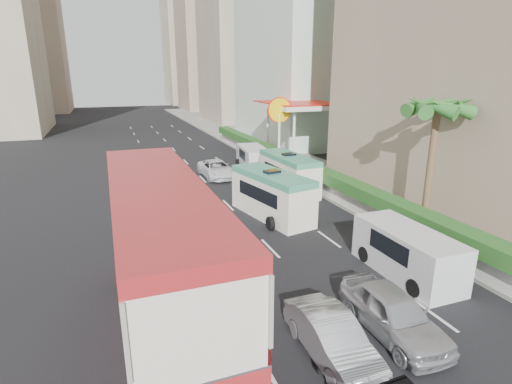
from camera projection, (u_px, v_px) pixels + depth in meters
name	position (u px, v px, depth m)	size (l,w,h in m)	color
ground_plane	(332.00, 300.00, 14.66)	(200.00, 200.00, 0.00)	black
double_decker_bus	(162.00, 264.00, 11.93)	(2.50, 11.00, 5.06)	#A52123
car_silver_lane_a	(331.00, 356.00, 11.74)	(1.37, 3.94, 1.30)	#B5B8BD
car_silver_lane_b	(391.00, 332.00, 12.82)	(1.72, 4.29, 1.46)	#B5B8BD
van_asset	(217.00, 177.00, 32.27)	(2.20, 4.77, 1.33)	silver
minibus_near	(272.00, 195.00, 22.97)	(1.97, 5.91, 2.62)	silver
minibus_far	(288.00, 173.00, 28.06)	(1.94, 5.82, 2.58)	silver
panel_van_near	(407.00, 252.00, 16.33)	(1.94, 4.85, 1.94)	silver
panel_van_far	(253.00, 159.00, 34.50)	(1.96, 4.90, 1.96)	silver
sidewalk	(280.00, 156.00, 40.12)	(6.00, 120.00, 0.18)	#99968C
kerb_wall	(307.00, 178.00, 29.13)	(0.30, 44.00, 1.00)	silver
hedge	(307.00, 167.00, 28.89)	(1.10, 44.00, 0.70)	#2D6626
palm_tree	(430.00, 170.00, 19.92)	(0.36, 0.36, 6.40)	brown
shell_station	(299.00, 132.00, 37.91)	(6.50, 8.00, 5.50)	silver
tower_far_a	(210.00, 8.00, 87.80)	(14.00, 14.00, 44.00)	tan
tower_far_b	(191.00, 28.00, 108.13)	(14.00, 14.00, 40.00)	#AFA28A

